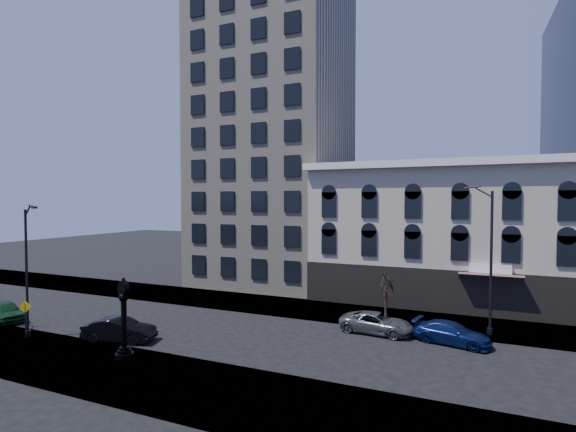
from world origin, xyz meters
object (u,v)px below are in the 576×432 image
at_px(street_lamp_near, 29,236).
at_px(warning_sign, 25,312).
at_px(car_near_a, 5,311).
at_px(car_near_b, 120,330).
at_px(street_clock, 124,322).

bearing_deg(street_lamp_near, warning_sign, -139.65).
distance_m(car_near_a, car_near_b, 11.55).
distance_m(street_clock, warning_sign, 8.50).
height_order(street_clock, street_lamp_near, street_lamp_near).
bearing_deg(street_lamp_near, street_clock, 18.82).
bearing_deg(warning_sign, street_lamp_near, -1.02).
bearing_deg(car_near_a, car_near_b, -72.53).
xyz_separation_m(street_clock, car_near_b, (-2.69, 2.32, -1.46)).
distance_m(warning_sign, car_near_a, 6.32).
xyz_separation_m(street_lamp_near, warning_sign, (-0.32, -0.12, -5.03)).
height_order(car_near_a, car_near_b, car_near_b).
height_order(street_clock, car_near_a, street_clock).
bearing_deg(car_near_b, street_clock, -146.01).
distance_m(street_clock, car_near_a, 14.52).
bearing_deg(street_clock, car_near_a, -167.81).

